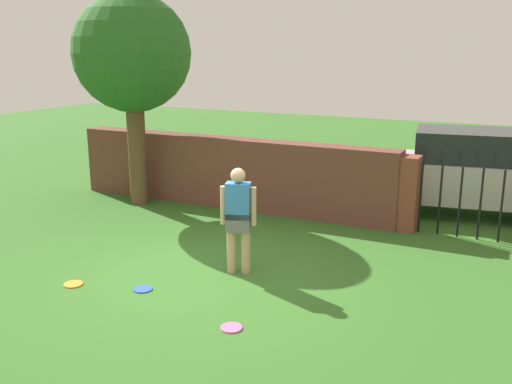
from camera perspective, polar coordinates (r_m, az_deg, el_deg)
ground_plane at (r=8.71m, az=-5.20°, el=-8.23°), size 40.00×40.00×0.00m
brick_wall at (r=12.14m, az=-2.72°, el=1.99°), size 7.26×0.50×1.48m
tree at (r=12.35m, az=-12.27°, el=13.20°), size 2.44×2.44×4.42m
person at (r=8.48m, az=-1.78°, el=-2.37°), size 0.52×0.32×1.62m
fence_gate at (r=10.75m, az=20.62°, el=-0.79°), size 2.70×0.44×1.40m
car at (r=12.32m, az=20.21°, el=1.88°), size 4.40×2.39×1.72m
frisbee_orange at (r=8.74m, az=-17.79°, el=-8.76°), size 0.27×0.27×0.02m
frisbee_blue at (r=8.33m, az=-11.24°, el=-9.49°), size 0.27×0.27×0.02m
frisbee_pink at (r=7.16m, az=-2.48°, el=-13.39°), size 0.27×0.27×0.02m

